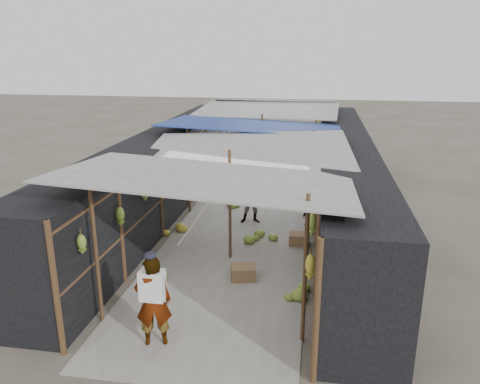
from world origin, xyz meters
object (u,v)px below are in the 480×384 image
Objects in this scene: black_basin at (282,193)px; shopper_blue at (253,198)px; vendor_seated at (307,208)px; crate_near at (243,273)px; vendor_elderly at (153,301)px.

black_basin is 0.37× the size of shopper_blue.
vendor_seated is (1.50, 0.04, -0.23)m from shopper_blue.
shopper_blue reaches higher than vendor_seated.
black_basin is at bearing -153.32° from vendor_seated.
shopper_blue is (-0.27, 3.41, 0.58)m from crate_near.
vendor_elderly reaches higher than shopper_blue.
crate_near is at bearing -11.19° from vendor_seated.
crate_near is at bearing -94.13° from shopper_blue.
vendor_elderly is 1.09× the size of shopper_blue.
vendor_elderly is at bearing -106.49° from shopper_blue.
black_basin is 0.54× the size of vendor_seated.
vendor_seated is at bearing -127.98° from vendor_elderly.
vendor_elderly is 5.96m from shopper_blue.
black_basin is (0.34, 6.16, -0.07)m from crate_near.
crate_near is 3.68m from vendor_seated.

